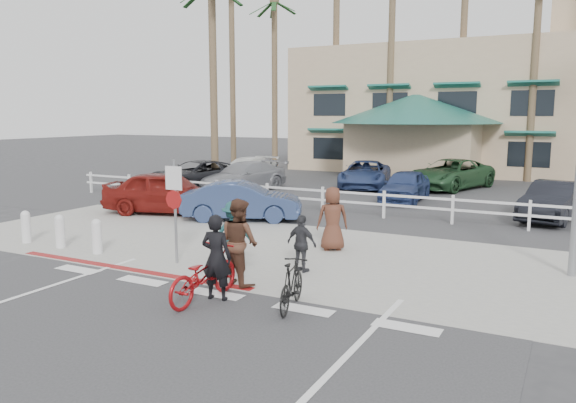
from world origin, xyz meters
The scene contains 35 objects.
ground centered at (0.00, 0.00, 0.00)m, with size 140.00×140.00×0.00m, color #333335.
bike_path centered at (0.00, -2.00, 0.00)m, with size 12.00×16.00×0.01m, color #333335.
sidewalk_plaza centered at (0.00, 4.50, 0.01)m, with size 22.00×7.00×0.01m, color gray.
cross_street centered at (0.00, 8.50, 0.00)m, with size 40.00×5.00×0.01m, color #333335.
parking_lot centered at (0.00, 18.00, 0.00)m, with size 50.00×16.00×0.01m, color #333335.
curb_red centered at (-3.00, 1.20, 0.01)m, with size 7.00×0.25×0.02m, color maroon.
rail_fence centered at (0.50, 10.50, 0.50)m, with size 29.40×0.16×1.00m, color silver, non-canonical shape.
building centered at (2.00, 31.00, 5.65)m, with size 28.00×16.00×11.30m, color tan, non-canonical shape.
sign_post centered at (-2.30, 2.20, 1.45)m, with size 0.50×0.10×2.90m, color gray, non-canonical shape.
bollard_0 centered at (-4.80, 2.00, 0.47)m, with size 0.26×0.26×0.95m, color silver, non-canonical shape.
bollard_1 centered at (-6.20, 2.00, 0.47)m, with size 0.26×0.26×0.95m, color silver, non-canonical shape.
bollard_2 centered at (-7.60, 2.00, 0.47)m, with size 0.26×0.26×0.95m, color silver, non-canonical shape.
palm_0 centered at (-16.00, 26.00, 7.50)m, with size 4.00×4.00×15.00m, color #133215, non-canonical shape.
palm_1 centered at (-12.00, 25.00, 6.50)m, with size 4.00×4.00×13.00m, color #133215, non-canonical shape.
palm_2 centered at (-8.00, 26.00, 8.00)m, with size 4.00×4.00×16.00m, color #133215, non-canonical shape.
palm_3 centered at (-4.00, 25.00, 7.00)m, with size 4.00×4.00×14.00m, color #133215, non-canonical shape.
palm_4 centered at (0.00, 26.00, 7.50)m, with size 4.00×4.00×15.00m, color #133215, non-canonical shape.
palm_5 centered at (4.00, 25.00, 6.50)m, with size 4.00×4.00×13.00m, color #133215, non-canonical shape.
palm_10 centered at (-10.00, 15.00, 6.00)m, with size 4.00×4.00×12.00m, color #133215, non-canonical shape.
bike_red centered at (0.00, 0.17, 0.54)m, with size 0.71×2.04×1.07m, color maroon.
rider_red centered at (0.18, 0.36, 0.87)m, with size 0.64×0.42×1.74m, color black.
bike_black centered at (1.77, 0.55, 0.48)m, with size 0.45×1.61×0.96m, color black.
rider_black centered at (0.03, 1.45, 0.95)m, with size 0.92×0.72×1.90m, color #4B2C1F.
pedestrian_a centered at (-0.95, 2.73, 0.80)m, with size 1.03×0.59×1.59m, color #184245.
pedestrian_child centered at (0.83, 2.92, 0.69)m, with size 0.81×0.34×1.38m, color #2C2D31.
pedestrian_b centered at (0.62, 5.26, 0.88)m, with size 0.86×0.56×1.76m, color #512B1D.
car_white_sedan centered at (-3.93, 7.89, 0.68)m, with size 1.45×4.15×1.37m, color navy.
car_red_compact centered at (-7.14, 7.72, 0.80)m, with size 1.89×4.70×1.60m, color maroon.
lot_car_0 centered at (-10.13, 13.55, 0.73)m, with size 2.41×5.24×1.46m, color black.
lot_car_1 centered at (-7.98, 14.49, 0.70)m, with size 1.97×4.84×1.40m, color gray.
lot_car_2 centered at (-0.04, 14.79, 0.67)m, with size 1.59×3.94×1.34m, color navy.
lot_car_3 centered at (5.79, 12.91, 0.68)m, with size 1.44×4.14×1.37m, color black.
lot_car_4 centered at (-9.96, 17.91, 0.66)m, with size 1.84×4.53×1.31m, color silver.
lot_car_5 centered at (0.82, 19.82, 0.74)m, with size 2.46×5.34×1.48m, color #224728.
lot_car_6 centered at (-3.10, 18.28, 0.68)m, with size 2.26×4.90×1.36m, color navy.
Camera 1 is at (6.45, -8.63, 3.69)m, focal length 35.00 mm.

